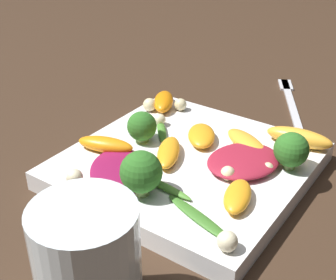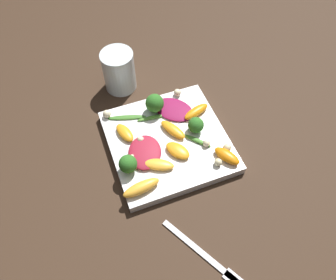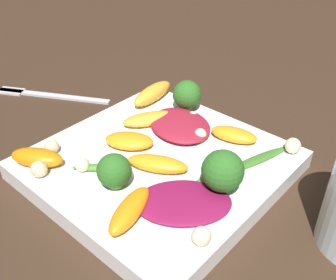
# 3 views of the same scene
# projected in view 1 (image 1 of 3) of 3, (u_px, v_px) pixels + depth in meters

# --- Properties ---
(ground_plane) EXTENTS (2.40, 2.40, 0.00)m
(ground_plane) POSITION_uv_depth(u_px,v_px,m) (188.00, 174.00, 0.56)
(ground_plane) COLOR #382619
(plate) EXTENTS (0.26, 0.26, 0.02)m
(plate) POSITION_uv_depth(u_px,v_px,m) (188.00, 165.00, 0.55)
(plate) COLOR white
(plate) RESTS_ON ground_plane
(drinking_glass) EXTENTS (0.08, 0.08, 0.11)m
(drinking_glass) POSITION_uv_depth(u_px,v_px,m) (88.00, 267.00, 0.35)
(drinking_glass) COLOR silver
(drinking_glass) RESTS_ON ground_plane
(fork) EXTENTS (0.11, 0.17, 0.01)m
(fork) POSITION_uv_depth(u_px,v_px,m) (289.00, 97.00, 0.74)
(fork) COLOR silver
(fork) RESTS_ON ground_plane
(radicchio_leaf_0) EXTENTS (0.10, 0.11, 0.01)m
(radicchio_leaf_0) POSITION_uv_depth(u_px,v_px,m) (244.00, 161.00, 0.52)
(radicchio_leaf_0) COLOR maroon
(radicchio_leaf_0) RESTS_ON plate
(radicchio_leaf_1) EXTENTS (0.11, 0.12, 0.01)m
(radicchio_leaf_1) POSITION_uv_depth(u_px,v_px,m) (120.00, 171.00, 0.51)
(radicchio_leaf_1) COLOR maroon
(radicchio_leaf_1) RESTS_ON plate
(orange_segment_0) EXTENTS (0.05, 0.07, 0.02)m
(orange_segment_0) POSITION_uv_depth(u_px,v_px,m) (164.00, 101.00, 0.66)
(orange_segment_0) COLOR orange
(orange_segment_0) RESTS_ON plate
(orange_segment_1) EXTENTS (0.04, 0.06, 0.02)m
(orange_segment_1) POSITION_uv_depth(u_px,v_px,m) (238.00, 196.00, 0.46)
(orange_segment_1) COLOR orange
(orange_segment_1) RESTS_ON plate
(orange_segment_2) EXTENTS (0.06, 0.07, 0.02)m
(orange_segment_2) POSITION_uv_depth(u_px,v_px,m) (202.00, 136.00, 0.57)
(orange_segment_2) COLOR orange
(orange_segment_2) RESTS_ON plate
(orange_segment_3) EXTENTS (0.08, 0.03, 0.02)m
(orange_segment_3) POSITION_uv_depth(u_px,v_px,m) (299.00, 138.00, 0.56)
(orange_segment_3) COLOR #FCAD33
(orange_segment_3) RESTS_ON plate
(orange_segment_4) EXTENTS (0.07, 0.04, 0.02)m
(orange_segment_4) POSITION_uv_depth(u_px,v_px,m) (105.00, 145.00, 0.55)
(orange_segment_4) COLOR orange
(orange_segment_4) RESTS_ON plate
(orange_segment_5) EXTENTS (0.07, 0.06, 0.01)m
(orange_segment_5) POSITION_uv_depth(u_px,v_px,m) (247.00, 142.00, 0.56)
(orange_segment_5) COLOR #FCAD33
(orange_segment_5) RESTS_ON plate
(orange_segment_6) EXTENTS (0.05, 0.07, 0.02)m
(orange_segment_6) POSITION_uv_depth(u_px,v_px,m) (169.00, 152.00, 0.54)
(orange_segment_6) COLOR orange
(orange_segment_6) RESTS_ON plate
(broccoli_floret_0) EXTENTS (0.04, 0.04, 0.04)m
(broccoli_floret_0) POSITION_uv_depth(u_px,v_px,m) (140.00, 128.00, 0.56)
(broccoli_floret_0) COLOR #84AD5B
(broccoli_floret_0) RESTS_ON plate
(broccoli_floret_1) EXTENTS (0.04, 0.04, 0.05)m
(broccoli_floret_1) POSITION_uv_depth(u_px,v_px,m) (144.00, 174.00, 0.47)
(broccoli_floret_1) COLOR #84AD5B
(broccoli_floret_1) RESTS_ON plate
(broccoli_floret_2) EXTENTS (0.04, 0.04, 0.04)m
(broccoli_floret_2) POSITION_uv_depth(u_px,v_px,m) (291.00, 150.00, 0.51)
(broccoli_floret_2) COLOR #7A9E51
(broccoli_floret_2) RESTS_ON plate
(arugula_sprig_0) EXTENTS (0.09, 0.04, 0.00)m
(arugula_sprig_0) POSITION_uv_depth(u_px,v_px,m) (199.00, 218.00, 0.44)
(arugula_sprig_0) COLOR #3D7528
(arugula_sprig_0) RESTS_ON plate
(arugula_sprig_1) EXTENTS (0.05, 0.06, 0.01)m
(arugula_sprig_1) POSITION_uv_depth(u_px,v_px,m) (162.00, 131.00, 0.59)
(arugula_sprig_1) COLOR #47842D
(arugula_sprig_1) RESTS_ON plate
(arugula_sprig_2) EXTENTS (0.07, 0.02, 0.01)m
(arugula_sprig_2) POSITION_uv_depth(u_px,v_px,m) (164.00, 186.00, 0.49)
(arugula_sprig_2) COLOR #518E33
(arugula_sprig_2) RESTS_ON plate
(macadamia_nut_0) EXTENTS (0.02, 0.02, 0.02)m
(macadamia_nut_0) POSITION_uv_depth(u_px,v_px,m) (180.00, 105.00, 0.65)
(macadamia_nut_0) COLOR beige
(macadamia_nut_0) RESTS_ON plate
(macadamia_nut_1) EXTENTS (0.02, 0.02, 0.02)m
(macadamia_nut_1) POSITION_uv_depth(u_px,v_px,m) (160.00, 120.00, 0.61)
(macadamia_nut_1) COLOR beige
(macadamia_nut_1) RESTS_ON plate
(macadamia_nut_2) EXTENTS (0.02, 0.02, 0.02)m
(macadamia_nut_2) POSITION_uv_depth(u_px,v_px,m) (150.00, 105.00, 0.65)
(macadamia_nut_2) COLOR beige
(macadamia_nut_2) RESTS_ON plate
(macadamia_nut_3) EXTENTS (0.02, 0.02, 0.02)m
(macadamia_nut_3) POSITION_uv_depth(u_px,v_px,m) (227.00, 241.00, 0.40)
(macadamia_nut_3) COLOR beige
(macadamia_nut_3) RESTS_ON plate
(macadamia_nut_4) EXTENTS (0.01, 0.01, 0.01)m
(macadamia_nut_4) POSITION_uv_depth(u_px,v_px,m) (268.00, 168.00, 0.51)
(macadamia_nut_4) COLOR beige
(macadamia_nut_4) RESTS_ON plate
(macadamia_nut_5) EXTENTS (0.02, 0.02, 0.02)m
(macadamia_nut_5) POSITION_uv_depth(u_px,v_px,m) (228.00, 173.00, 0.50)
(macadamia_nut_5) COLOR beige
(macadamia_nut_5) RESTS_ON plate
(macadamia_nut_6) EXTENTS (0.02, 0.02, 0.02)m
(macadamia_nut_6) POSITION_uv_depth(u_px,v_px,m) (75.00, 177.00, 0.49)
(macadamia_nut_6) COLOR beige
(macadamia_nut_6) RESTS_ON plate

